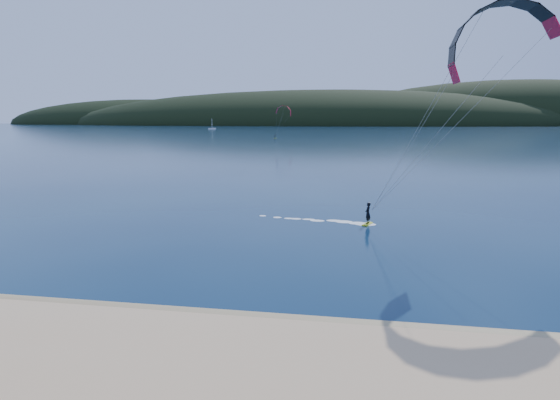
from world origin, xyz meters
name	(u,v)px	position (x,y,z in m)	size (l,w,h in m)	color
ground	(115,368)	(0.00, 0.00, 0.00)	(1800.00, 1800.00, 0.00)	#081D3B
wet_sand	(163,317)	(0.00, 4.50, 0.05)	(220.00, 2.50, 0.10)	#977B58
headland	(350,125)	(0.63, 745.28, 0.00)	(1200.00, 310.00, 140.00)	black
kitesurfer_near	(496,62)	(19.40, 22.89, 13.81)	(24.48, 6.59, 17.98)	#C2D218
kitesurfer_far	(283,114)	(-25.48, 205.25, 12.09)	(9.79, 7.74, 14.73)	#C2D218
sailboat	(212,128)	(-126.31, 406.98, 0.78)	(7.57, 4.69, 10.52)	white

